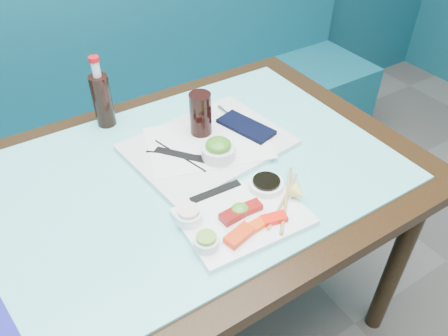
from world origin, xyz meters
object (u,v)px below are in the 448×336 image
dining_table (173,202)px  booth_bench (92,138)px  serving_tray (208,145)px  cola_bottle_body (103,101)px  seaweed_bowl (218,152)px  sashimi_plate (243,217)px  cola_glass (201,114)px

dining_table → booth_bench: bearing=90.0°
serving_tray → cola_bottle_body: bearing=119.7°
booth_bench → seaweed_bowl: booth_bench is taller
dining_table → cola_bottle_body: size_ratio=8.41×
dining_table → seaweed_bowl: size_ratio=14.74×
sashimi_plate → seaweed_bowl: 0.23m
booth_bench → seaweed_bowl: (0.15, -0.85, 0.42)m
seaweed_bowl → cola_glass: cola_glass is taller
seaweed_bowl → cola_bottle_body: size_ratio=0.57×
cola_glass → seaweed_bowl: bearing=-98.7°
booth_bench → cola_glass: size_ratio=22.57×
booth_bench → cola_glass: 0.88m
serving_tray → dining_table: bearing=-165.0°
booth_bench → cola_bottle_body: size_ratio=18.01×
dining_table → sashimi_plate: size_ratio=4.69×
cola_bottle_body → booth_bench: bearing=84.4°
serving_tray → booth_bench: bearing=94.7°
seaweed_bowl → cola_bottle_body: 0.41m
sashimi_plate → cola_glass: size_ratio=2.25×
seaweed_bowl → cola_bottle_body: bearing=119.0°
cola_glass → cola_bottle_body: bearing=134.0°
booth_bench → serving_tray: size_ratio=6.78×
sashimi_plate → dining_table: bearing=112.8°
dining_table → seaweed_bowl: bearing=-4.8°
booth_bench → seaweed_bowl: size_ratio=31.58×
cola_glass → cola_bottle_body: 0.31m
serving_tray → cola_bottle_body: (-0.21, 0.28, 0.07)m
cola_glass → cola_bottle_body: cola_bottle_body is taller
serving_tray → cola_glass: 0.09m
booth_bench → dining_table: bearing=-90.0°
serving_tray → cola_bottle_body: cola_bottle_body is taller
cola_glass → cola_bottle_body: (-0.22, 0.22, 0.00)m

